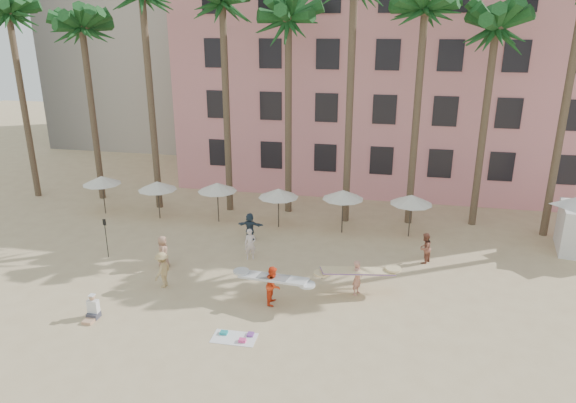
# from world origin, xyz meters

# --- Properties ---
(ground) EXTENTS (120.00, 120.00, 0.00)m
(ground) POSITION_xyz_m (0.00, 0.00, 0.00)
(ground) COLOR #D1B789
(ground) RESTS_ON ground
(pink_hotel) EXTENTS (35.00, 14.00, 16.00)m
(pink_hotel) POSITION_xyz_m (7.00, 26.00, 8.00)
(pink_hotel) COLOR pink
(pink_hotel) RESTS_ON ground
(palm_row) EXTENTS (44.40, 5.40, 16.30)m
(palm_row) POSITION_xyz_m (0.51, 15.00, 12.97)
(palm_row) COLOR brown
(palm_row) RESTS_ON ground
(umbrella_row) EXTENTS (22.50, 2.70, 2.73)m
(umbrella_row) POSITION_xyz_m (-3.00, 12.50, 2.33)
(umbrella_row) COLOR #332B23
(umbrella_row) RESTS_ON ground
(beach_towel) EXTENTS (1.81, 1.03, 0.14)m
(beach_towel) POSITION_xyz_m (-0.00, 0.25, 0.03)
(beach_towel) COLOR white
(beach_towel) RESTS_ON ground
(carrier_yellow) EXTENTS (3.48, 1.84, 1.71)m
(carrier_yellow) POSITION_xyz_m (4.52, 4.89, 0.98)
(carrier_yellow) COLOR tan
(carrier_yellow) RESTS_ON ground
(carrier_white) EXTENTS (3.33, 1.39, 1.81)m
(carrier_white) POSITION_xyz_m (0.85, 3.29, 0.97)
(carrier_white) COLOR #FE451A
(carrier_white) RESTS_ON ground
(beachgoers) EXTENTS (14.28, 7.36, 1.79)m
(beachgoers) POSITION_xyz_m (-1.63, 7.08, 0.86)
(beachgoers) COLOR #304455
(beachgoers) RESTS_ON ground
(paddle) EXTENTS (0.18, 0.04, 2.23)m
(paddle) POSITION_xyz_m (-9.13, 6.21, 1.41)
(paddle) COLOR black
(paddle) RESTS_ON ground
(seated_man) EXTENTS (0.48, 0.84, 1.09)m
(seated_man) POSITION_xyz_m (-6.48, 0.43, 0.38)
(seated_man) COLOR #3F3F4C
(seated_man) RESTS_ON ground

